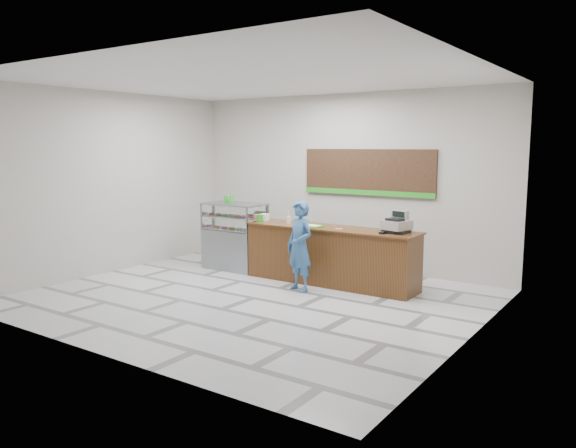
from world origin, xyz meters
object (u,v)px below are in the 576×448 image
Objects in this scene: display_case at (235,236)px; customer at (300,246)px; cash_register at (397,225)px; serving_tray at (312,226)px; sales_counter at (330,255)px.

customer is at bearing -19.11° from display_case.
customer is (-1.42, -0.77, -0.39)m from cash_register.
display_case is at bearing -163.68° from cash_register.
cash_register is 0.32× the size of customer.
serving_tray is at bearing 119.02° from customer.
sales_counter is 0.77m from customer.
sales_counter is 2.23m from display_case.
cash_register is 1.56m from serving_tray.
sales_counter is at bearing -161.55° from cash_register.
customer reaches higher than serving_tray.
sales_counter is 6.69× the size of cash_register.
sales_counter is at bearing 34.50° from serving_tray.
serving_tray is (-0.32, -0.11, 0.52)m from sales_counter.
customer reaches higher than sales_counter.
cash_register is 1.67m from customer.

